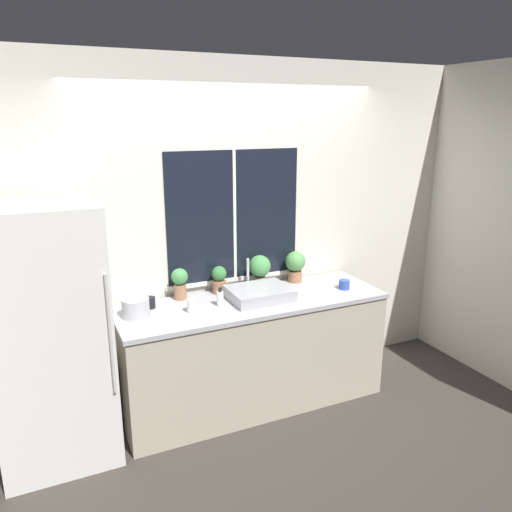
% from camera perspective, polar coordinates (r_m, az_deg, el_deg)
% --- Properties ---
extents(ground_plane, '(14.00, 14.00, 0.00)m').
position_cam_1_polar(ground_plane, '(4.02, 1.65, -18.44)').
color(ground_plane, '#38332D').
extents(wall_back, '(8.00, 0.09, 2.70)m').
position_cam_1_polar(wall_back, '(4.08, -2.66, 2.86)').
color(wall_back, silver).
rests_on(wall_back, ground_plane).
extents(wall_right, '(0.06, 7.00, 2.70)m').
position_cam_1_polar(wall_right, '(5.81, 13.99, 6.27)').
color(wall_right, silver).
rests_on(wall_right, ground_plane).
extents(counter, '(2.10, 0.67, 0.89)m').
position_cam_1_polar(counter, '(4.05, -0.36, -10.90)').
color(counter, '#B2A893').
rests_on(counter, ground_plane).
extents(refrigerator, '(0.73, 0.65, 1.75)m').
position_cam_1_polar(refrigerator, '(3.53, -22.43, -8.59)').
color(refrigerator, silver).
rests_on(refrigerator, ground_plane).
extents(sink, '(0.47, 0.43, 0.27)m').
position_cam_1_polar(sink, '(3.88, 0.36, -4.27)').
color(sink, '#ADADB2').
rests_on(sink, counter).
extents(potted_plant_far_left, '(0.13, 0.13, 0.25)m').
position_cam_1_polar(potted_plant_far_left, '(3.89, -8.70, -2.93)').
color(potted_plant_far_left, '#9E6B4C').
rests_on(potted_plant_far_left, counter).
extents(potted_plant_center_left, '(0.12, 0.12, 0.22)m').
position_cam_1_polar(potted_plant_center_left, '(3.99, -4.23, -2.65)').
color(potted_plant_center_left, '#9E6B4C').
rests_on(potted_plant_center_left, counter).
extents(potted_plant_center_right, '(0.18, 0.18, 0.27)m').
position_cam_1_polar(potted_plant_center_right, '(4.11, 0.43, -1.37)').
color(potted_plant_center_right, '#9E6B4C').
rests_on(potted_plant_center_right, counter).
extents(potted_plant_far_right, '(0.17, 0.17, 0.27)m').
position_cam_1_polar(potted_plant_far_right, '(4.26, 4.51, -0.97)').
color(potted_plant_far_right, '#9E6B4C').
rests_on(potted_plant_far_right, counter).
extents(soap_bottle, '(0.05, 0.05, 0.14)m').
position_cam_1_polar(soap_bottle, '(3.75, -4.12, -4.84)').
color(soap_bottle, white).
rests_on(soap_bottle, counter).
extents(mug_black, '(0.08, 0.08, 0.08)m').
position_cam_1_polar(mug_black, '(3.79, -12.01, -5.22)').
color(mug_black, black).
rests_on(mug_black, counter).
extents(mug_white, '(0.07, 0.07, 0.10)m').
position_cam_1_polar(mug_white, '(3.65, -7.33, -5.66)').
color(mug_white, white).
rests_on(mug_white, counter).
extents(mug_blue, '(0.09, 0.09, 0.08)m').
position_cam_1_polar(mug_blue, '(4.16, 10.04, -3.23)').
color(mug_blue, '#3351AD').
rests_on(mug_blue, counter).
extents(kettle, '(0.19, 0.19, 0.15)m').
position_cam_1_polar(kettle, '(3.63, -13.60, -5.68)').
color(kettle, '#B2B2B7').
rests_on(kettle, counter).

